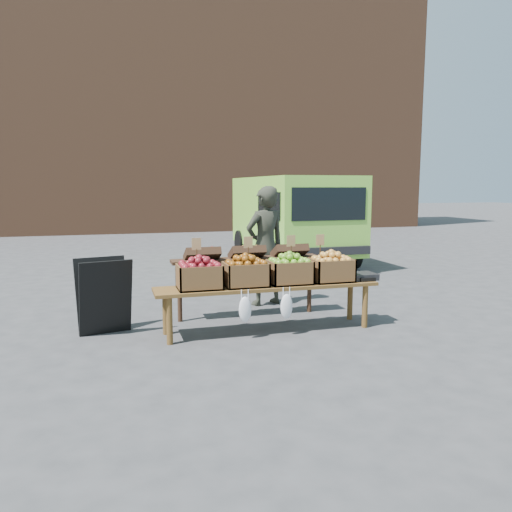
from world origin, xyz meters
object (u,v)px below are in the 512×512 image
object	(u,v)px
crate_russet_pears	(246,274)
crate_red_apples	(289,272)
display_bench	(268,308)
weighing_scale	(362,276)
chalkboard_sign	(104,296)
back_table	(247,278)
crate_green_apples	(331,270)
crate_golden_apples	(199,277)
vendor	(265,246)
delivery_van	(292,220)

from	to	relation	value
crate_russet_pears	crate_red_apples	size ratio (longest dim) A/B	1.00
display_bench	weighing_scale	bearing A→B (deg)	0.00
chalkboard_sign	display_bench	distance (m)	1.95
chalkboard_sign	back_table	distance (m)	1.85
crate_red_apples	crate_green_apples	size ratio (longest dim) A/B	1.00
crate_golden_apples	weighing_scale	distance (m)	2.08
crate_russet_pears	crate_red_apples	xyz separation A→B (m)	(0.55, 0.00, 0.00)
back_table	crate_red_apples	world-z (taller)	back_table
chalkboard_sign	back_table	size ratio (longest dim) A/B	0.43
chalkboard_sign	crate_red_apples	distance (m)	2.23
back_table	crate_green_apples	xyz separation A→B (m)	(0.89, -0.72, 0.19)
vendor	crate_golden_apples	world-z (taller)	vendor
display_bench	crate_green_apples	distance (m)	0.93
back_table	crate_green_apples	distance (m)	1.16
display_bench	crate_green_apples	size ratio (longest dim) A/B	5.40
chalkboard_sign	weighing_scale	size ratio (longest dim) A/B	2.68
back_table	display_bench	bearing A→B (deg)	-85.05
vendor	crate_russet_pears	bearing A→B (deg)	47.38
display_bench	weighing_scale	distance (m)	1.29
chalkboard_sign	crate_green_apples	xyz separation A→B (m)	(2.72, -0.45, 0.25)
display_bench	crate_red_apples	xyz separation A→B (m)	(0.27, 0.00, 0.42)
vendor	display_bench	bearing A→B (deg)	57.65
crate_green_apples	delivery_van	bearing A→B (deg)	74.81
display_bench	crate_russet_pears	size ratio (longest dim) A/B	5.40
chalkboard_sign	crate_red_apples	bearing A→B (deg)	-24.63
crate_golden_apples	chalkboard_sign	bearing A→B (deg)	156.99
back_table	crate_red_apples	bearing A→B (deg)	-64.89
weighing_scale	delivery_van	bearing A→B (deg)	79.21
crate_red_apples	back_table	bearing A→B (deg)	115.11
chalkboard_sign	display_bench	xyz separation A→B (m)	(1.89, -0.45, -0.17)
back_table	weighing_scale	size ratio (longest dim) A/B	6.18
chalkboard_sign	crate_green_apples	distance (m)	2.76
back_table	crate_russet_pears	bearing A→B (deg)	-106.45
delivery_van	crate_russet_pears	world-z (taller)	delivery_van
delivery_van	vendor	size ratio (longest dim) A/B	2.49
crate_red_apples	crate_russet_pears	bearing A→B (deg)	180.00
display_bench	crate_golden_apples	world-z (taller)	crate_golden_apples
vendor	crate_green_apples	xyz separation A→B (m)	(0.44, -1.33, -0.16)
chalkboard_sign	back_table	world-z (taller)	back_table
display_bench	weighing_scale	xyz separation A→B (m)	(1.25, 0.00, 0.33)
vendor	back_table	bearing A→B (deg)	37.48
crate_red_apples	weighing_scale	xyz separation A→B (m)	(0.98, 0.00, -0.10)
chalkboard_sign	back_table	xyz separation A→B (m)	(1.83, 0.27, 0.06)
crate_russet_pears	crate_red_apples	bearing A→B (deg)	0.00
back_table	crate_russet_pears	world-z (taller)	back_table
back_table	crate_russet_pears	xyz separation A→B (m)	(-0.21, -0.72, 0.19)
chalkboard_sign	crate_russet_pears	world-z (taller)	chalkboard_sign
chalkboard_sign	crate_red_apples	xyz separation A→B (m)	(2.17, -0.45, 0.25)
crate_green_apples	crate_russet_pears	bearing A→B (deg)	180.00
vendor	display_bench	world-z (taller)	vendor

